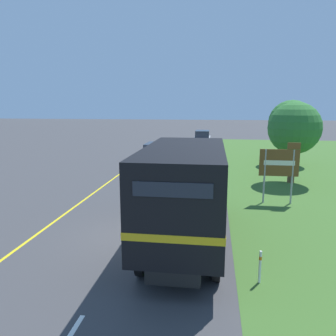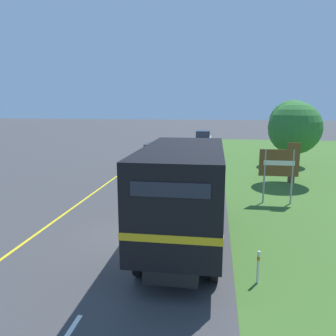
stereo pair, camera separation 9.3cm
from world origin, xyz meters
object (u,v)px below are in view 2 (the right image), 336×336
Objects in this scene: lead_car_white at (156,154)px; roadside_tree_mid at (292,123)px; delineator_post at (258,266)px; lead_car_silver_ahead at (203,139)px; roadside_tree_near at (295,129)px; horse_trailer_truck at (185,189)px; highway_sign at (280,165)px.

roadside_tree_mid is (11.00, 1.55, 2.55)m from lead_car_white.
lead_car_silver_ahead is at bearing 95.24° from delineator_post.
delineator_post is at bearing -105.80° from roadside_tree_near.
horse_trailer_truck reaches higher than lead_car_silver_ahead.
roadside_tree_near is at bearing 60.23° from horse_trailer_truck.
roadside_tree_mid reaches higher than horse_trailer_truck.
roadside_tree_near is at bearing -69.26° from lead_car_silver_ahead.
delineator_post is (6.13, -17.88, -0.42)m from lead_car_white.
horse_trailer_truck is 6.94m from highway_sign.
highway_sign is 0.60× the size of roadside_tree_near.
roadside_tree_near is (1.68, 4.79, 1.48)m from highway_sign.
lead_car_silver_ahead is at bearing 102.17° from highway_sign.
horse_trailer_truck reaches higher than lead_car_white.
lead_car_white is 11.29m from roadside_tree_near.
delineator_post is at bearing -103.59° from highway_sign.
roadside_tree_near is 5.39× the size of delineator_post.
lead_car_silver_ahead is at bearing 73.38° from lead_car_white.
lead_car_silver_ahead is 0.86× the size of roadside_tree_near.
lead_car_silver_ahead is at bearing 127.29° from roadside_tree_mid.
highway_sign is (4.21, 5.52, -0.02)m from horse_trailer_truck.
roadside_tree_near is at bearing -27.84° from lead_car_white.
highway_sign is (4.62, -21.42, 0.98)m from lead_car_silver_ahead.
horse_trailer_truck is 1.89× the size of lead_car_silver_ahead.
highway_sign reaches higher than delineator_post.
roadside_tree_mid is (2.95, 11.48, 1.50)m from highway_sign.
roadside_tree_mid is at bearing 8.05° from lead_car_white.
roadside_tree_mid is (1.27, 6.69, 0.02)m from roadside_tree_near.
roadside_tree_mid reaches higher than delineator_post.
roadside_tree_near reaches higher than lead_car_white.
roadside_tree_mid reaches higher than lead_car_silver_ahead.
highway_sign is 11.95m from roadside_tree_mid.
roadside_tree_near reaches higher than horse_trailer_truck.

